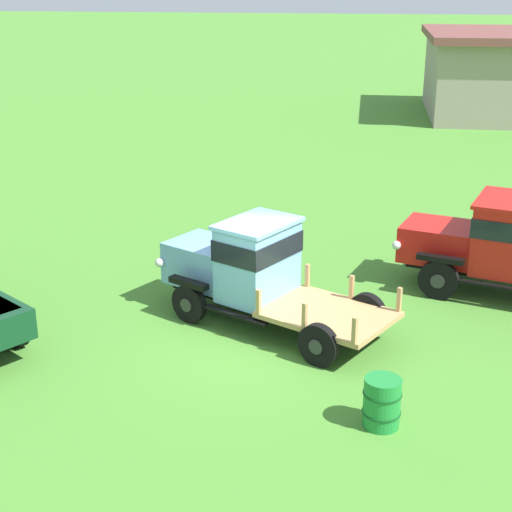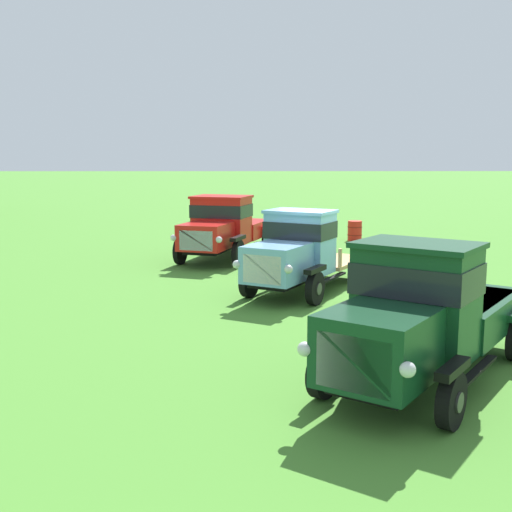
# 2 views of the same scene
# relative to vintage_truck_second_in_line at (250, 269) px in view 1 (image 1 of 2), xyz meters

# --- Properties ---
(ground_plane) EXTENTS (240.00, 240.00, 0.00)m
(ground_plane) POSITION_rel_vintage_truck_second_in_line_xyz_m (0.18, -0.85, -1.10)
(ground_plane) COLOR #47842D
(vintage_truck_second_in_line) EXTENTS (5.21, 3.88, 2.16)m
(vintage_truck_second_in_line) POSITION_rel_vintage_truck_second_in_line_xyz_m (0.00, 0.00, 0.00)
(vintage_truck_second_in_line) COLOR black
(vintage_truck_second_in_line) RESTS_ON ground
(oil_drum_near_fence) EXTENTS (0.62, 0.62, 0.83)m
(oil_drum_near_fence) POSITION_rel_vintage_truck_second_in_line_xyz_m (2.65, -3.77, -0.69)
(oil_drum_near_fence) COLOR #1E7F33
(oil_drum_near_fence) RESTS_ON ground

